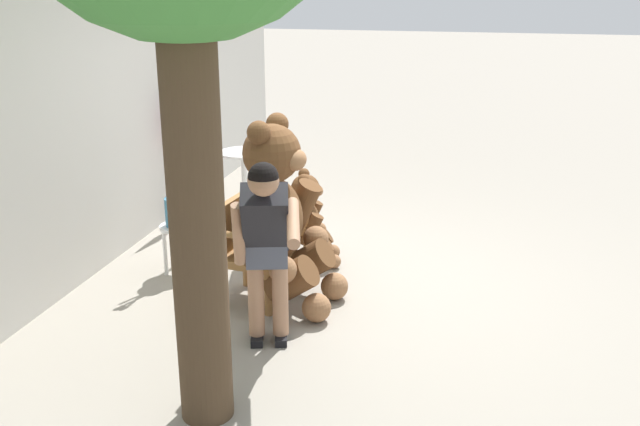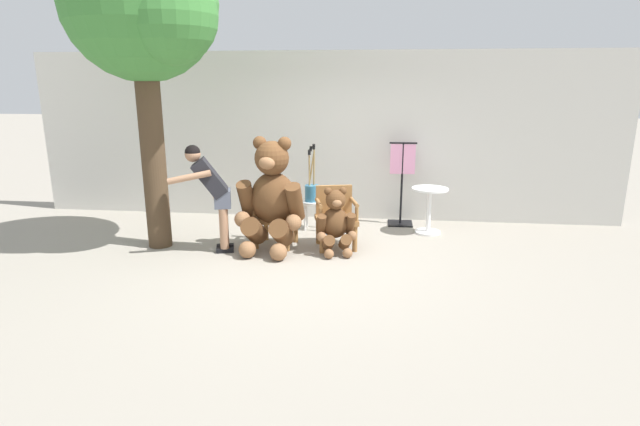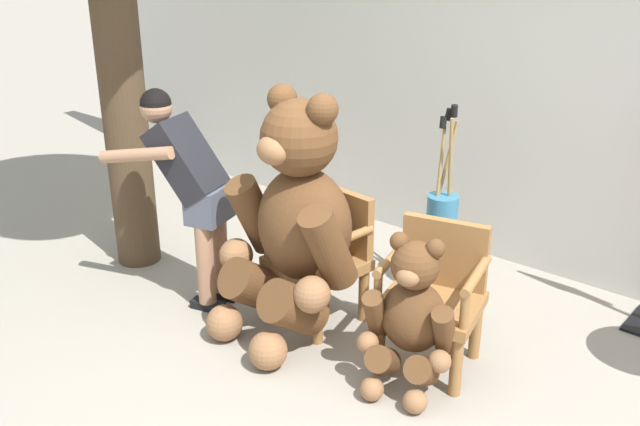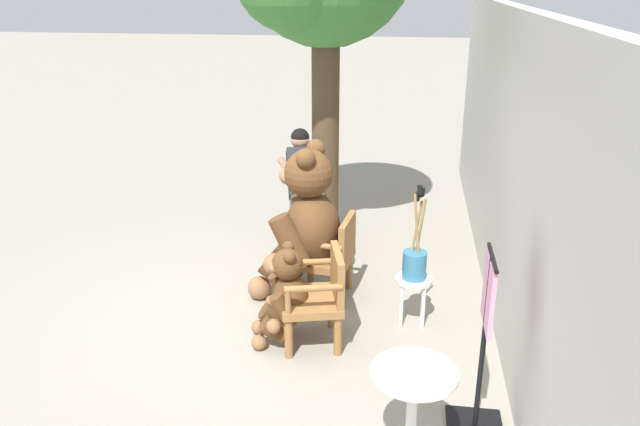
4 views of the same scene
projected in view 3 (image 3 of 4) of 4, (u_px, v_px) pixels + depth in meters
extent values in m
plane|color=gray|center=(298.00, 389.00, 4.08)|extent=(60.00, 60.00, 0.00)
cube|color=beige|center=(512.00, 80.00, 5.25)|extent=(10.00, 0.16, 2.80)
cube|color=olive|center=(317.00, 263.00, 4.67)|extent=(0.62, 0.58, 0.07)
cylinder|color=olive|center=(271.00, 291.00, 4.77)|extent=(0.07, 0.07, 0.37)
cylinder|color=olive|center=(317.00, 317.00, 4.46)|extent=(0.07, 0.07, 0.37)
cylinder|color=olive|center=(317.00, 272.00, 5.04)|extent=(0.07, 0.07, 0.37)
cylinder|color=olive|center=(364.00, 295.00, 4.73)|extent=(0.07, 0.07, 0.37)
cube|color=olive|center=(342.00, 220.00, 4.72)|extent=(0.52, 0.12, 0.42)
cylinder|color=olive|center=(291.00, 217.00, 4.74)|extent=(0.11, 0.48, 0.06)
cylinder|color=olive|center=(267.00, 241.00, 4.65)|extent=(0.05, 0.05, 0.22)
cylinder|color=olive|center=(344.00, 239.00, 4.40)|extent=(0.11, 0.48, 0.06)
cylinder|color=olive|center=(320.00, 266.00, 4.31)|extent=(0.05, 0.05, 0.22)
cube|color=olive|center=(430.00, 306.00, 4.15)|extent=(0.67, 0.64, 0.07)
cylinder|color=olive|center=(379.00, 346.00, 4.15)|extent=(0.07, 0.07, 0.37)
cylinder|color=olive|center=(456.00, 366.00, 3.97)|extent=(0.07, 0.07, 0.37)
cylinder|color=olive|center=(404.00, 313.00, 4.50)|extent=(0.07, 0.07, 0.37)
cylinder|color=olive|center=(475.00, 330.00, 4.32)|extent=(0.07, 0.07, 0.37)
cube|color=olive|center=(445.00, 253.00, 4.25)|extent=(0.52, 0.18, 0.42)
cylinder|color=olive|center=(392.00, 258.00, 4.16)|extent=(0.17, 0.48, 0.06)
cylinder|color=olive|center=(378.00, 290.00, 4.02)|extent=(0.05, 0.05, 0.22)
cylinder|color=olive|center=(476.00, 275.00, 3.95)|extent=(0.17, 0.48, 0.06)
cylinder|color=olive|center=(465.00, 310.00, 3.82)|extent=(0.05, 0.05, 0.22)
ellipsoid|color=brown|center=(305.00, 225.00, 4.47)|extent=(0.70, 0.62, 0.74)
sphere|color=brown|center=(299.00, 138.00, 4.23)|extent=(0.47, 0.47, 0.47)
ellipsoid|color=#8C603D|center=(273.00, 150.00, 4.11)|extent=(0.24, 0.20, 0.17)
sphere|color=black|center=(273.00, 148.00, 4.11)|extent=(0.07, 0.07, 0.07)
sphere|color=brown|center=(282.00, 99.00, 4.29)|extent=(0.19, 0.19, 0.19)
sphere|color=brown|center=(323.00, 109.00, 4.05)|extent=(0.19, 0.19, 0.19)
cylinder|color=brown|center=(255.00, 215.00, 4.62)|extent=(0.26, 0.43, 0.56)
sphere|color=#8C603D|center=(236.00, 255.00, 4.63)|extent=(0.22, 0.22, 0.22)
cylinder|color=brown|center=(329.00, 248.00, 4.15)|extent=(0.26, 0.43, 0.56)
sphere|color=#8C603D|center=(312.00, 294.00, 4.14)|extent=(0.22, 0.22, 0.22)
cylinder|color=brown|center=(253.00, 285.00, 4.58)|extent=(0.33, 0.49, 0.44)
sphere|color=#8C603D|center=(224.00, 323.00, 4.53)|extent=(0.24, 0.24, 0.24)
cylinder|color=brown|center=(294.00, 307.00, 4.31)|extent=(0.33, 0.49, 0.44)
sphere|color=#8C603D|center=(268.00, 351.00, 4.23)|extent=(0.24, 0.24, 0.24)
ellipsoid|color=brown|center=(413.00, 316.00, 4.02)|extent=(0.44, 0.40, 0.43)
sphere|color=brown|center=(415.00, 265.00, 3.88)|extent=(0.27, 0.27, 0.27)
ellipsoid|color=#8C603D|center=(408.00, 277.00, 3.79)|extent=(0.15, 0.13, 0.10)
sphere|color=black|center=(408.00, 276.00, 3.79)|extent=(0.04, 0.04, 0.04)
sphere|color=brown|center=(399.00, 241.00, 3.89)|extent=(0.11, 0.11, 0.11)
sphere|color=brown|center=(435.00, 248.00, 3.80)|extent=(0.11, 0.11, 0.11)
cylinder|color=brown|center=(376.00, 314.00, 4.04)|extent=(0.18, 0.26, 0.32)
sphere|color=#8C603D|center=(368.00, 343.00, 4.03)|extent=(0.13, 0.13, 0.13)
cylinder|color=brown|center=(444.00, 331.00, 3.88)|extent=(0.18, 0.26, 0.32)
sphere|color=#8C603D|center=(440.00, 361.00, 3.86)|extent=(0.13, 0.13, 0.13)
cylinder|color=brown|center=(383.00, 360.00, 4.02)|extent=(0.22, 0.30, 0.25)
sphere|color=#8C603D|center=(372.00, 389.00, 3.96)|extent=(0.14, 0.14, 0.14)
cylinder|color=brown|center=(422.00, 371.00, 3.93)|extent=(0.22, 0.30, 0.25)
sphere|color=#8C603D|center=(415.00, 401.00, 3.86)|extent=(0.14, 0.14, 0.14)
cube|color=black|center=(222.00, 294.00, 5.06)|extent=(0.26, 0.15, 0.06)
cylinder|color=#A37556|center=(219.00, 237.00, 4.90)|extent=(0.12, 0.12, 0.82)
cube|color=black|center=(208.00, 305.00, 4.91)|extent=(0.26, 0.15, 0.06)
cylinder|color=#A37556|center=(204.00, 247.00, 4.75)|extent=(0.12, 0.12, 0.82)
cube|color=#4C5160|center=(209.00, 204.00, 4.72)|extent=(0.29, 0.35, 0.24)
cube|color=black|center=(186.00, 159.00, 4.67)|extent=(0.55, 0.44, 0.56)
sphere|color=#A37556|center=(156.00, 107.00, 4.62)|extent=(0.21, 0.21, 0.21)
sphere|color=black|center=(156.00, 104.00, 4.61)|extent=(0.21, 0.21, 0.21)
cylinder|color=#A37556|center=(136.00, 155.00, 4.58)|extent=(0.57, 0.24, 0.18)
cylinder|color=#A37556|center=(203.00, 168.00, 4.87)|extent=(0.25, 0.14, 0.50)
cylinder|color=white|center=(441.00, 232.00, 5.04)|extent=(0.34, 0.34, 0.03)
cylinder|color=white|center=(458.00, 261.00, 5.14)|extent=(0.04, 0.04, 0.43)
cylinder|color=white|center=(434.00, 253.00, 5.26)|extent=(0.04, 0.04, 0.43)
cylinder|color=white|center=(444.00, 270.00, 5.00)|extent=(0.04, 0.04, 0.43)
cylinder|color=white|center=(420.00, 262.00, 5.12)|extent=(0.04, 0.04, 0.43)
cylinder|color=teal|center=(442.00, 213.00, 4.99)|extent=(0.22, 0.22, 0.26)
cylinder|color=#997A47|center=(440.00, 175.00, 4.90)|extent=(0.04, 0.11, 0.66)
cylinder|color=black|center=(443.00, 122.00, 4.76)|extent=(0.05, 0.05, 0.09)
cylinder|color=#997A47|center=(445.00, 170.00, 4.90)|extent=(0.12, 0.09, 0.71)
cylinder|color=black|center=(449.00, 114.00, 4.76)|extent=(0.06, 0.05, 0.09)
cylinder|color=#997A47|center=(450.00, 170.00, 4.85)|extent=(0.04, 0.10, 0.75)
cylinder|color=black|center=(455.00, 111.00, 4.69)|extent=(0.05, 0.05, 0.09)
cylinder|color=#473523|center=(122.00, 89.00, 5.14)|extent=(0.33, 0.33, 2.73)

